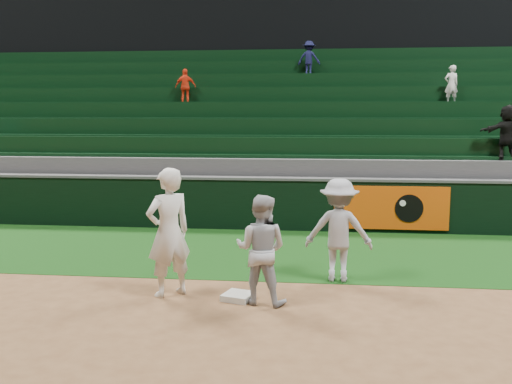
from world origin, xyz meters
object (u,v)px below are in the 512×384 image
baserunner (261,249)px  base_coach (339,230)px  first_base (238,296)px  first_baseman (169,232)px

baserunner → base_coach: bearing=-121.7°
first_base → base_coach: (1.51, 1.11, 0.81)m
first_baseman → baserunner: (1.42, -0.19, -0.18)m
first_base → first_baseman: size_ratio=0.21×
baserunner → base_coach: size_ratio=0.94×
base_coach → first_baseman: bearing=25.4°
first_base → baserunner: (0.35, -0.11, 0.75)m
first_baseman → baserunner: bearing=130.6°
first_baseman → base_coach: first_baseman is taller
base_coach → first_base: bearing=39.9°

